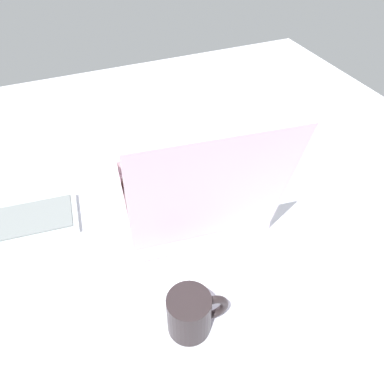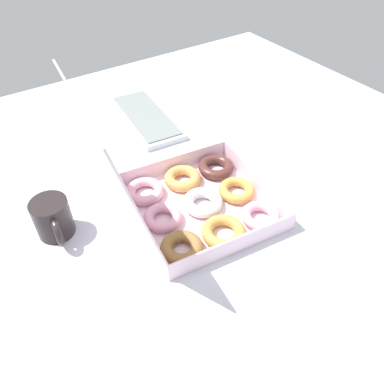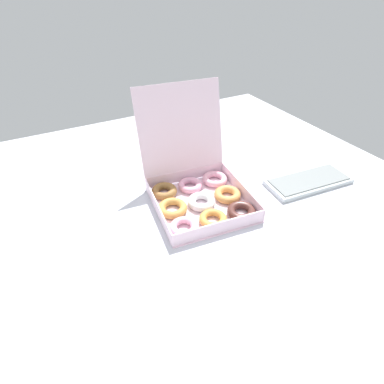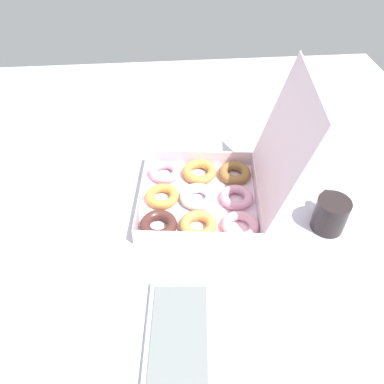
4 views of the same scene
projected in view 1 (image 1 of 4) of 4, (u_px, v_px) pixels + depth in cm
name	position (u px, v px, depth cm)	size (l,w,h in cm)	color
ground_plane	(192.00, 202.00, 102.08)	(180.00, 180.00, 2.00)	silver
donut_box	(188.00, 198.00, 95.85)	(37.38, 44.71, 37.23)	white
keyboard	(8.00, 225.00, 93.07)	(35.27, 17.01, 2.20)	#B4BFC0
coffee_mug	(191.00, 313.00, 71.35)	(12.32, 8.54, 9.50)	black
paper_napkin	(208.00, 138.00, 122.83)	(10.64, 9.04, 0.15)	white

